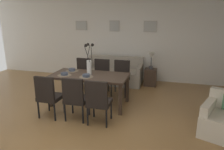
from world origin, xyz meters
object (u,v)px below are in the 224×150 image
Objects in this scene: table_lamp at (151,57)px; framed_picture_left at (81,26)px; dining_chair_far_right at (101,75)px; sofa at (113,74)px; centerpiece_vase at (89,63)px; framed_picture_right at (150,26)px; side_table at (150,77)px; bowl_far_left at (86,75)px; dining_chair_near_right at (83,73)px; bowl_near_right at (72,69)px; dining_chair_near_left at (48,95)px; dining_chair_mid_right at (121,76)px; dining_chair_far_left at (75,97)px; bowl_near_left at (64,74)px; dining_table at (89,78)px; dining_chair_mid_left at (98,100)px; framed_picture_center at (114,26)px.

framed_picture_left is (-2.42, 0.48, 0.86)m from table_lamp.
sofa is (0.10, 0.97, -0.23)m from dining_chair_far_right.
centerpiece_vase reaches higher than table_lamp.
framed_picture_right is (2.30, -0.00, 0.00)m from framed_picture_left.
framed_picture_left is at bearing 168.90° from side_table.
framed_picture_left reaches higher than bowl_far_left.
bowl_far_left is at bearing -62.67° from dining_chair_near_right.
dining_chair_far_right is at bearing 50.33° from bowl_near_right.
sofa is (0.67, 2.71, -0.23)m from dining_chair_near_left.
dining_chair_mid_right is 2.25× the size of framed_picture_right.
dining_chair_far_left is 1.00× the size of dining_chair_mid_right.
bowl_near_left is 3.18m from framed_picture_right.
dining_chair_far_left is at bearing -89.52° from dining_chair_far_right.
bowl_near_left is at bearing -135.87° from dining_chair_mid_right.
dining_table is at bearing 20.24° from bowl_near_left.
sofa is (0.64, 0.98, -0.23)m from dining_chair_near_right.
dining_chair_near_left reaches higher than bowl_near_right.
bowl_near_left is at bearing -159.76° from dining_table.
dining_chair_mid_right is (0.04, 1.74, 0.00)m from dining_chair_mid_left.
bowl_far_left is (-0.56, -1.07, 0.27)m from dining_chair_mid_right.
dining_chair_far_right is 1.91m from framed_picture_center.
dining_chair_far_left is 2.68m from sofa.
bowl_near_left is 1.00× the size of bowl_far_left.
dining_chair_near_right is 1.80× the size of table_lamp.
dining_chair_mid_right is 2.28× the size of framed_picture_left.
dining_chair_near_left is 1.77× the size of side_table.
bowl_far_left reaches higher than sofa.
framed_picture_right reaches higher than dining_chair_far_left.
framed_picture_right is at bearing 61.64° from dining_chair_near_left.
dining_chair_near_left is at bearing -100.14° from framed_picture_center.
dining_chair_far_right is 1.62m from side_table.
dining_chair_mid_right is 2.63× the size of framed_picture_center.
dining_chair_far_right is 1.01m from sofa.
dining_table is 2.24m from table_lamp.
dining_chair_near_right is at bearing -151.41° from side_table.
dining_chair_near_left and dining_chair_mid_right have the same top height.
dining_chair_far_right is at bearing -128.27° from framed_picture_right.
bowl_far_left is at bearing -114.65° from framed_picture_right.
dining_chair_far_left is at bearing -115.16° from table_lamp.
dining_chair_near_left is 0.51× the size of sofa.
dining_chair_far_left is 0.69m from bowl_far_left.
bowl_far_left is 0.42× the size of framed_picture_left.
dining_table is at bearing -57.44° from dining_chair_near_right.
dining_chair_far_right is 1.77× the size of side_table.
dining_chair_near_left is at bearing -103.95° from sofa.
dining_table is 10.59× the size of bowl_near_right.
bowl_far_left is at bearing -36.41° from bowl_near_right.
dining_chair_far_left reaches higher than bowl_far_left.
bowl_far_left is (0.57, 0.68, 0.27)m from dining_chair_near_left.
dining_chair_far_left is at bearing -109.83° from framed_picture_right.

